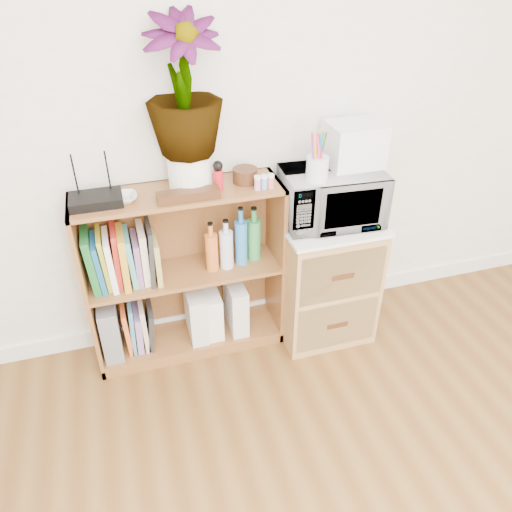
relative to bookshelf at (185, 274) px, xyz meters
name	(u,v)px	position (x,y,z in m)	size (l,w,h in m)	color
skirting_board	(244,309)	(0.35, 0.14, -0.42)	(4.00, 0.02, 0.10)	white
bookshelf	(185,274)	(0.00, 0.00, 0.00)	(1.00, 0.30, 0.95)	brown
wicker_unit	(323,278)	(0.75, -0.08, -0.12)	(0.50, 0.45, 0.70)	#9E7542
microwave	(331,197)	(0.75, -0.08, 0.38)	(0.49, 0.33, 0.27)	white
pen_cup	(317,169)	(0.63, -0.15, 0.57)	(0.10, 0.10, 0.11)	silver
small_appliance	(354,144)	(0.87, -0.03, 0.62)	(0.26, 0.22, 0.21)	white
router	(96,200)	(-0.37, -0.02, 0.50)	(0.23, 0.16, 0.04)	black
white_bowl	(122,198)	(-0.25, -0.03, 0.49)	(0.13, 0.13, 0.03)	silver
plant_pot	(190,171)	(0.07, 0.02, 0.56)	(0.20, 0.20, 0.17)	white
potted_plant	(183,87)	(0.07, 0.02, 0.94)	(0.33, 0.33, 0.59)	#427B31
trinket_box	(189,195)	(0.03, -0.10, 0.50)	(0.28, 0.07, 0.05)	#321A0D
kokeshi_doll	(218,180)	(0.19, -0.04, 0.52)	(0.04, 0.04, 0.10)	#B41622
wooden_bowl	(245,175)	(0.33, 0.01, 0.51)	(0.12, 0.12, 0.07)	#351F0E
paint_jars	(264,184)	(0.40, -0.09, 0.50)	(0.11, 0.04, 0.06)	pink
file_box	(110,326)	(-0.42, 0.00, -0.25)	(0.10, 0.25, 0.32)	slate
magazine_holder_left	(196,313)	(0.03, -0.01, -0.26)	(0.09, 0.23, 0.29)	silver
magazine_holder_mid	(212,312)	(0.12, -0.01, -0.27)	(0.08, 0.21, 0.27)	white
magazine_holder_right	(236,305)	(0.26, -0.01, -0.26)	(0.09, 0.23, 0.29)	silver
cookbooks	(123,257)	(-0.30, 0.00, 0.16)	(0.34, 0.20, 0.30)	#1A6329
liquor_bottles	(241,238)	(0.30, 0.00, 0.17)	(0.39, 0.07, 0.31)	orange
lower_books	(138,325)	(-0.28, 0.00, -0.28)	(0.16, 0.19, 0.29)	orange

